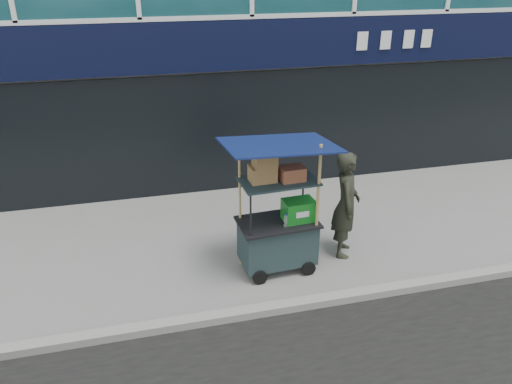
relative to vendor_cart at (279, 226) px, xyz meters
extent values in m
plane|color=slate|center=(0.33, -0.83, -0.74)|extent=(80.00, 80.00, 0.00)
cube|color=gray|center=(0.33, -1.03, -0.68)|extent=(80.00, 0.18, 0.12)
cube|color=black|center=(0.33, 3.03, 2.16)|extent=(15.68, 0.06, 0.90)
cube|color=black|center=(0.33, 3.07, 0.46)|extent=(15.68, 0.04, 2.40)
cube|color=#172828|center=(-0.02, 0.00, -0.28)|extent=(1.14, 0.71, 0.64)
cylinder|color=black|center=(-0.38, -0.36, -0.63)|extent=(0.22, 0.06, 0.22)
cylinder|color=black|center=(0.39, -0.31, -0.63)|extent=(0.22, 0.06, 0.22)
cube|color=black|center=(-0.02, 0.00, 0.06)|extent=(1.22, 0.78, 0.04)
cylinder|color=black|center=(-0.50, -0.30, 0.38)|extent=(0.03, 0.03, 0.69)
cylinder|color=black|center=(0.50, -0.24, 0.38)|extent=(0.03, 0.03, 0.69)
cylinder|color=black|center=(-0.54, 0.25, 0.38)|extent=(0.03, 0.03, 0.69)
cylinder|color=black|center=(0.47, 0.31, 0.38)|extent=(0.03, 0.03, 0.69)
cube|color=#172828|center=(-0.02, 0.00, 0.73)|extent=(1.14, 0.71, 0.03)
cylinder|color=tan|center=(0.50, -0.24, 0.29)|extent=(0.05, 0.05, 2.07)
cylinder|color=tan|center=(-0.54, 0.25, 0.25)|extent=(0.04, 0.04, 1.98)
cube|color=#0B1842|center=(-0.02, 0.00, 1.28)|extent=(1.63, 1.19, 0.18)
cube|color=#116C15|center=(0.29, -0.02, 0.24)|extent=(0.48, 0.35, 0.32)
cylinder|color=silver|center=(0.05, -0.18, 0.17)|extent=(0.06, 0.06, 0.18)
cylinder|color=#182FBB|center=(0.05, -0.18, 0.27)|extent=(0.03, 0.03, 0.02)
cube|color=brown|center=(-0.25, 0.04, 0.86)|extent=(0.38, 0.30, 0.23)
cube|color=olive|center=(0.17, -0.03, 0.84)|extent=(0.36, 0.28, 0.20)
cube|color=brown|center=(-0.22, 0.02, 1.06)|extent=(0.34, 0.26, 0.18)
imported|color=#27291E|center=(1.15, 0.17, 0.13)|extent=(0.63, 0.75, 1.74)
camera|label=1|loc=(-1.92, -6.25, 3.64)|focal=35.00mm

